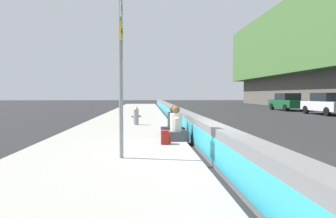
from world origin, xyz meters
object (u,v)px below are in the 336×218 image
object	(u,v)px
backpack	(165,137)
parked_car_midline	(287,102)
fire_hydrant	(136,115)
route_sign_post	(121,65)
parked_car_fourth	(327,104)
seated_person_foreground	(176,129)
seated_person_middle	(173,126)

from	to	relation	value
backpack	parked_car_midline	xyz separation A→B (m)	(20.42, -13.24, 0.53)
fire_hydrant	backpack	size ratio (longest dim) A/B	2.20
route_sign_post	backpack	bearing A→B (deg)	-30.54
parked_car_fourth	parked_car_midline	world-z (taller)	same
backpack	fire_hydrant	bearing A→B (deg)	10.44
seated_person_foreground	backpack	bearing A→B (deg)	152.69
seated_person_middle	parked_car_fourth	distance (m)	17.74
seated_person_foreground	parked_car_fourth	size ratio (longest dim) A/B	0.24
route_sign_post	parked_car_fourth	xyz separation A→B (m)	(15.76, -14.43, -1.35)
parked_car_fourth	backpack	bearing A→B (deg)	136.19
fire_hydrant	parked_car_fourth	world-z (taller)	parked_car_fourth
fire_hydrant	seated_person_foreground	distance (m)	5.16
fire_hydrant	seated_person_middle	world-z (taller)	seated_person_middle
route_sign_post	seated_person_foreground	distance (m)	3.44
backpack	route_sign_post	bearing A→B (deg)	149.46
fire_hydrant	seated_person_middle	size ratio (longest dim) A/B	0.83
seated_person_foreground	parked_car_fourth	bearing A→B (deg)	-44.54
route_sign_post	seated_person_middle	size ratio (longest dim) A/B	3.41
seated_person_middle	backpack	bearing A→B (deg)	168.58
route_sign_post	backpack	xyz separation A→B (m)	(1.85, -1.09, -1.88)
parked_car_midline	seated_person_foreground	bearing A→B (deg)	146.84
seated_person_foreground	backpack	xyz separation A→B (m)	(-0.73, 0.38, -0.14)
seated_person_middle	backpack	xyz separation A→B (m)	(-1.81, 0.37, -0.14)
seated_person_middle	parked_car_fourth	bearing A→B (deg)	-47.01
seated_person_foreground	parked_car_midline	size ratio (longest dim) A/B	0.24
parked_car_fourth	seated_person_middle	bearing A→B (deg)	132.99
seated_person_middle	parked_car_midline	xyz separation A→B (m)	(18.61, -12.88, 0.39)
fire_hydrant	parked_car_midline	size ratio (longest dim) A/B	0.19
seated_person_middle	parked_car_fourth	world-z (taller)	parked_car_fourth
fire_hydrant	route_sign_post	bearing A→B (deg)	179.68
route_sign_post	backpack	size ratio (longest dim) A/B	9.00
seated_person_foreground	parked_car_midline	xyz separation A→B (m)	(19.69, -12.86, 0.39)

